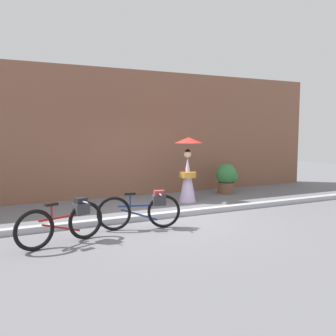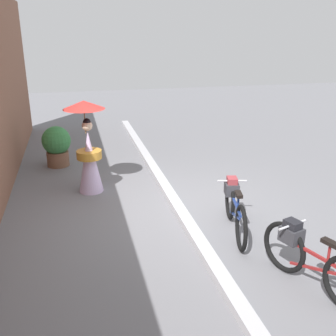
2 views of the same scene
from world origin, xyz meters
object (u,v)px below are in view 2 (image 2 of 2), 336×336
at_px(bicycle_near_officer, 234,206).
at_px(potted_plant_by_door, 57,144).
at_px(person_with_parasol, 88,147).
at_px(bicycle_far_side, 310,258).

xyz_separation_m(bicycle_near_officer, potted_plant_by_door, (3.97, 2.81, 0.11)).
relative_size(person_with_parasol, potted_plant_by_door, 1.91).
distance_m(bicycle_far_side, potted_plant_by_door, 6.40).
height_order(bicycle_near_officer, person_with_parasol, person_with_parasol).
height_order(bicycle_near_officer, potted_plant_by_door, potted_plant_by_door).
bearing_deg(potted_plant_by_door, person_with_parasol, -159.67).
height_order(bicycle_near_officer, bicycle_far_side, bicycle_far_side).
xyz_separation_m(bicycle_near_officer, person_with_parasol, (2.19, 2.15, 0.50)).
bearing_deg(person_with_parasol, bicycle_far_side, -146.90).
bearing_deg(bicycle_near_officer, person_with_parasol, 44.49).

